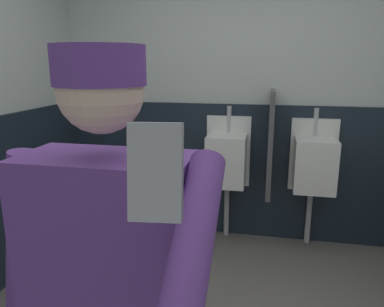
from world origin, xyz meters
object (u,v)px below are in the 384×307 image
at_px(urinal_middle, 314,164).
at_px(person, 111,288).
at_px(cell_phone, 156,172).
at_px(urinal_left, 227,159).

distance_m(urinal_middle, person, 2.48).
bearing_deg(cell_phone, person, 114.44).
distance_m(urinal_left, cell_phone, 2.94).
bearing_deg(urinal_middle, cell_phone, -100.32).
height_order(urinal_middle, person, person).
height_order(urinal_middle, cell_phone, cell_phone).
bearing_deg(cell_phone, urinal_left, 87.99).
distance_m(person, cell_phone, 0.78).
distance_m(urinal_left, person, 2.35).
relative_size(person, cell_phone, 15.17).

